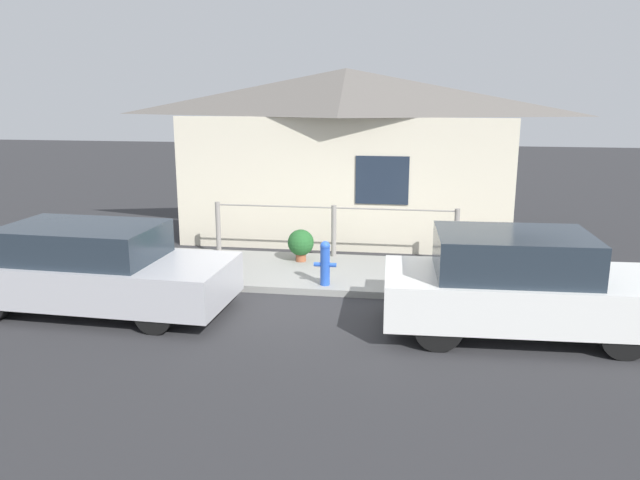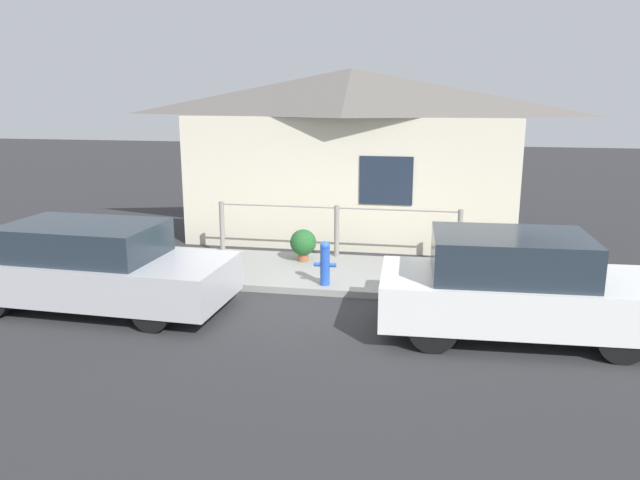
# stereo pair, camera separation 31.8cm
# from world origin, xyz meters

# --- Properties ---
(ground_plane) EXTENTS (60.00, 60.00, 0.00)m
(ground_plane) POSITION_xyz_m (0.00, 0.00, 0.00)
(ground_plane) COLOR #2D2D30
(sidewalk) EXTENTS (24.00, 2.34, 0.12)m
(sidewalk) POSITION_xyz_m (0.00, 1.17, 0.06)
(sidewalk) COLOR gray
(sidewalk) RESTS_ON ground_plane
(house) EXTENTS (7.56, 2.23, 3.84)m
(house) POSITION_xyz_m (0.00, 3.99, 3.09)
(house) COLOR beige
(house) RESTS_ON ground_plane
(fence) EXTENTS (4.90, 0.10, 1.04)m
(fence) POSITION_xyz_m (0.00, 2.19, 0.69)
(fence) COLOR gray
(fence) RESTS_ON sidewalk
(car_left) EXTENTS (4.31, 1.86, 1.36)m
(car_left) POSITION_xyz_m (-3.34, -1.19, 0.67)
(car_left) COLOR #B7B7BC
(car_left) RESTS_ON ground_plane
(car_right) EXTENTS (3.88, 1.82, 1.46)m
(car_right) POSITION_xyz_m (3.06, -1.19, 0.73)
(car_right) COLOR white
(car_right) RESTS_ON ground_plane
(fire_hydrant) EXTENTS (0.39, 0.17, 0.77)m
(fire_hydrant) POSITION_xyz_m (0.11, 0.27, 0.52)
(fire_hydrant) COLOR blue
(fire_hydrant) RESTS_ON sidewalk
(potted_plant_near_hydrant) EXTENTS (0.51, 0.51, 0.63)m
(potted_plant_near_hydrant) POSITION_xyz_m (-0.58, 1.71, 0.48)
(potted_plant_near_hydrant) COLOR #9E5638
(potted_plant_near_hydrant) RESTS_ON sidewalk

